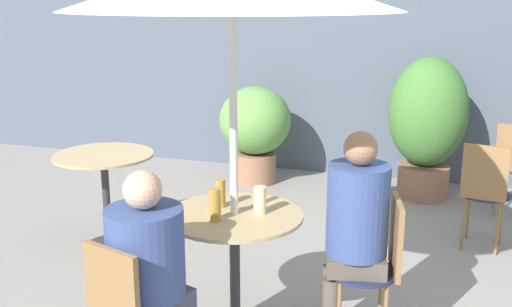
{
  "coord_description": "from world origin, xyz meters",
  "views": [
    {
      "loc": [
        0.96,
        -3.01,
        1.94
      ],
      "look_at": [
        -0.12,
        0.36,
        1.01
      ],
      "focal_mm": 42.0,
      "sensor_mm": 36.0,
      "label": 1
    }
  ],
  "objects_px": {
    "seated_person_1": "(355,222)",
    "bistro_chair_2": "(485,187)",
    "potted_plant_0": "(255,127)",
    "beer_glass_0": "(260,200)",
    "cafe_table_near": "(235,240)",
    "bistro_chair_1": "(379,258)",
    "potted_plant_1": "(427,120)",
    "beer_glass_1": "(220,193)",
    "cafe_table_far": "(105,174)",
    "beer_glass_2": "(215,205)",
    "seated_person_0": "(149,267)"
  },
  "relations": [
    {
      "from": "beer_glass_0",
      "to": "potted_plant_0",
      "type": "height_order",
      "value": "potted_plant_0"
    },
    {
      "from": "bistro_chair_1",
      "to": "seated_person_1",
      "type": "bearing_deg",
      "value": -90.0
    },
    {
      "from": "cafe_table_near",
      "to": "beer_glass_1",
      "type": "bearing_deg",
      "value": 143.23
    },
    {
      "from": "cafe_table_near",
      "to": "seated_person_1",
      "type": "height_order",
      "value": "seated_person_1"
    },
    {
      "from": "bistro_chair_1",
      "to": "bistro_chair_2",
      "type": "xyz_separation_m",
      "value": [
        0.63,
        1.56,
        0.0
      ]
    },
    {
      "from": "seated_person_0",
      "to": "seated_person_1",
      "type": "height_order",
      "value": "seated_person_1"
    },
    {
      "from": "beer_glass_2",
      "to": "potted_plant_1",
      "type": "height_order",
      "value": "potted_plant_1"
    },
    {
      "from": "cafe_table_near",
      "to": "seated_person_0",
      "type": "relative_size",
      "value": 0.66
    },
    {
      "from": "bistro_chair_1",
      "to": "seated_person_0",
      "type": "bearing_deg",
      "value": -63.26
    },
    {
      "from": "beer_glass_2",
      "to": "beer_glass_1",
      "type": "bearing_deg",
      "value": 103.46
    },
    {
      "from": "cafe_table_near",
      "to": "seated_person_1",
      "type": "distance_m",
      "value": 0.68
    },
    {
      "from": "seated_person_1",
      "to": "potted_plant_0",
      "type": "distance_m",
      "value": 3.14
    },
    {
      "from": "bistro_chair_1",
      "to": "seated_person_1",
      "type": "xyz_separation_m",
      "value": [
        -0.14,
        -0.03,
        0.21
      ]
    },
    {
      "from": "seated_person_1",
      "to": "cafe_table_near",
      "type": "bearing_deg",
      "value": -90.0
    },
    {
      "from": "cafe_table_near",
      "to": "seated_person_1",
      "type": "relative_size",
      "value": 0.62
    },
    {
      "from": "seated_person_0",
      "to": "potted_plant_0",
      "type": "distance_m",
      "value": 3.6
    },
    {
      "from": "bistro_chair_2",
      "to": "beer_glass_1",
      "type": "bearing_deg",
      "value": 56.65
    },
    {
      "from": "beer_glass_0",
      "to": "cafe_table_near",
      "type": "bearing_deg",
      "value": -158.77
    },
    {
      "from": "potted_plant_0",
      "to": "potted_plant_1",
      "type": "xyz_separation_m",
      "value": [
        1.74,
        0.04,
        0.17
      ]
    },
    {
      "from": "cafe_table_far",
      "to": "beer_glass_0",
      "type": "relative_size",
      "value": 4.94
    },
    {
      "from": "seated_person_1",
      "to": "beer_glass_2",
      "type": "bearing_deg",
      "value": -81.56
    },
    {
      "from": "bistro_chair_1",
      "to": "potted_plant_1",
      "type": "relative_size",
      "value": 0.63
    },
    {
      "from": "beer_glass_0",
      "to": "beer_glass_1",
      "type": "height_order",
      "value": "beer_glass_1"
    },
    {
      "from": "potted_plant_1",
      "to": "beer_glass_1",
      "type": "bearing_deg",
      "value": -110.02
    },
    {
      "from": "bistro_chair_1",
      "to": "potted_plant_0",
      "type": "height_order",
      "value": "potted_plant_0"
    },
    {
      "from": "cafe_table_far",
      "to": "bistro_chair_2",
      "type": "xyz_separation_m",
      "value": [
        2.83,
        0.79,
        -0.08
      ]
    },
    {
      "from": "bistro_chair_1",
      "to": "potted_plant_1",
      "type": "bearing_deg",
      "value": 165.15
    },
    {
      "from": "bistro_chair_2",
      "to": "beer_glass_0",
      "type": "height_order",
      "value": "beer_glass_0"
    },
    {
      "from": "cafe_table_far",
      "to": "bistro_chair_2",
      "type": "height_order",
      "value": "bistro_chair_2"
    },
    {
      "from": "beer_glass_1",
      "to": "potted_plant_0",
      "type": "bearing_deg",
      "value": 103.85
    },
    {
      "from": "bistro_chair_2",
      "to": "bistro_chair_1",
      "type": "bearing_deg",
      "value": 77.86
    },
    {
      "from": "cafe_table_near",
      "to": "bistro_chair_2",
      "type": "distance_m",
      "value": 2.24
    },
    {
      "from": "cafe_table_far",
      "to": "potted_plant_1",
      "type": "bearing_deg",
      "value": 40.78
    },
    {
      "from": "potted_plant_0",
      "to": "bistro_chair_2",
      "type": "bearing_deg",
      "value": -27.99
    },
    {
      "from": "seated_person_1",
      "to": "bistro_chair_2",
      "type": "bearing_deg",
      "value": 142.18
    },
    {
      "from": "bistro_chair_2",
      "to": "beer_glass_2",
      "type": "relative_size",
      "value": 4.81
    },
    {
      "from": "potted_plant_1",
      "to": "cafe_table_far",
      "type": "bearing_deg",
      "value": -139.22
    },
    {
      "from": "seated_person_0",
      "to": "cafe_table_near",
      "type": "bearing_deg",
      "value": -90.0
    },
    {
      "from": "seated_person_1",
      "to": "beer_glass_1",
      "type": "relative_size",
      "value": 7.57
    },
    {
      "from": "beer_glass_1",
      "to": "bistro_chair_1",
      "type": "bearing_deg",
      "value": 5.28
    },
    {
      "from": "cafe_table_far",
      "to": "bistro_chair_1",
      "type": "height_order",
      "value": "bistro_chair_1"
    },
    {
      "from": "beer_glass_1",
      "to": "beer_glass_2",
      "type": "xyz_separation_m",
      "value": [
        0.05,
        -0.21,
        0.01
      ]
    },
    {
      "from": "bistro_chair_1",
      "to": "beer_glass_1",
      "type": "distance_m",
      "value": 0.97
    },
    {
      "from": "beer_glass_0",
      "to": "seated_person_1",
      "type": "bearing_deg",
      "value": 9.6
    },
    {
      "from": "bistro_chair_2",
      "to": "potted_plant_0",
      "type": "xyz_separation_m",
      "value": [
        -2.23,
        1.19,
        0.08
      ]
    },
    {
      "from": "beer_glass_0",
      "to": "beer_glass_2",
      "type": "relative_size",
      "value": 0.86
    },
    {
      "from": "potted_plant_1",
      "to": "bistro_chair_1",
      "type": "bearing_deg",
      "value": -92.77
    },
    {
      "from": "beer_glass_2",
      "to": "cafe_table_near",
      "type": "bearing_deg",
      "value": 63.7
    },
    {
      "from": "bistro_chair_2",
      "to": "seated_person_1",
      "type": "distance_m",
      "value": 1.77
    },
    {
      "from": "cafe_table_near",
      "to": "potted_plant_1",
      "type": "height_order",
      "value": "potted_plant_1"
    }
  ]
}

